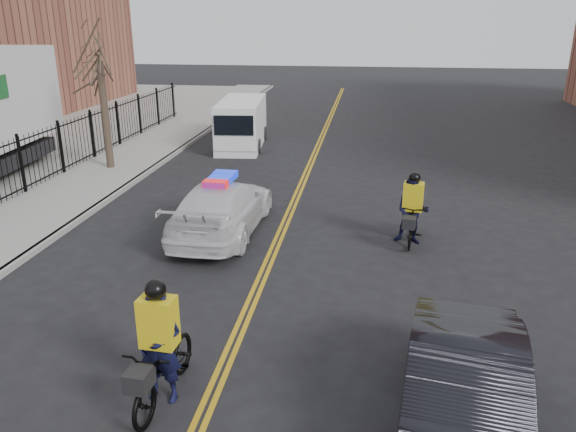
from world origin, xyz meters
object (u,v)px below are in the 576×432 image
at_px(police_cruiser, 222,207).
at_px(dark_sedan, 464,400).
at_px(cargo_van, 241,124).
at_px(cyclist_near, 161,359).
at_px(cyclist_far, 412,215).

distance_m(police_cruiser, dark_sedan, 9.26).
bearing_deg(dark_sedan, cargo_van, 119.48).
height_order(police_cruiser, dark_sedan, police_cruiser).
distance_m(dark_sedan, cyclist_near, 4.47).
bearing_deg(police_cruiser, dark_sedan, 126.75).
xyz_separation_m(cargo_van, cyclist_near, (2.76, -17.91, -0.31)).
height_order(cargo_van, cyclist_near, cargo_van).
bearing_deg(police_cruiser, cyclist_near, 98.64).
relative_size(police_cruiser, dark_sedan, 1.11).
height_order(dark_sedan, cyclist_near, cyclist_near).
distance_m(police_cruiser, cyclist_far, 5.12).
relative_size(police_cruiser, cyclist_near, 2.38).
bearing_deg(cyclist_far, police_cruiser, -171.05).
bearing_deg(dark_sedan, police_cruiser, 133.24).
distance_m(police_cruiser, cargo_van, 10.92).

